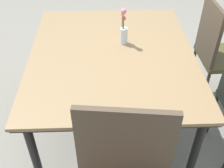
# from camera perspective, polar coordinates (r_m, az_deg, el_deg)

# --- Properties ---
(ground_plane) EXTENTS (12.00, 12.00, 0.00)m
(ground_plane) POSITION_cam_1_polar(r_m,az_deg,el_deg) (2.55, 1.28, -6.78)
(ground_plane) COLOR gray
(dining_table) EXTENTS (1.40, 1.18, 0.74)m
(dining_table) POSITION_cam_1_polar(r_m,az_deg,el_deg) (2.06, -0.00, 5.02)
(dining_table) COLOR #8C704C
(dining_table) RESTS_ON ground
(chair_near_right) EXTENTS (0.43, 0.43, 0.97)m
(chair_near_right) POSITION_cam_1_polar(r_m,az_deg,el_deg) (2.59, 20.74, 6.59)
(chair_near_right) COLOR #4D4526
(chair_near_right) RESTS_ON ground
(flower_vase) EXTENTS (0.06, 0.06, 0.28)m
(flower_vase) POSITION_cam_1_polar(r_m,az_deg,el_deg) (2.08, 2.40, 10.96)
(flower_vase) COLOR silver
(flower_vase) RESTS_ON dining_table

